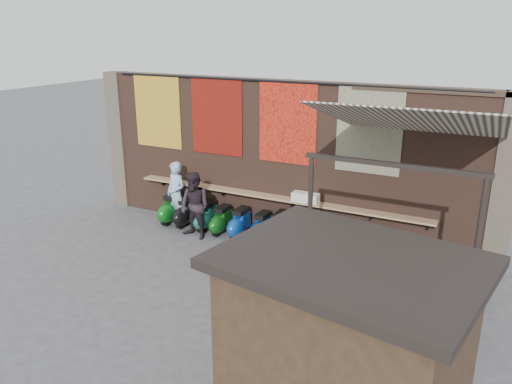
# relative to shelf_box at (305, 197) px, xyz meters

# --- Properties ---
(ground) EXTENTS (70.00, 70.00, 0.00)m
(ground) POSITION_rel_shelf_box_xyz_m (-0.90, -2.30, -1.24)
(ground) COLOR #474749
(ground) RESTS_ON ground
(brick_wall) EXTENTS (10.00, 0.40, 4.00)m
(brick_wall) POSITION_rel_shelf_box_xyz_m (-0.90, 0.40, 0.76)
(brick_wall) COLOR brown
(brick_wall) RESTS_ON ground
(pier_left) EXTENTS (0.50, 0.50, 4.00)m
(pier_left) POSITION_rel_shelf_box_xyz_m (-6.10, 0.40, 0.76)
(pier_left) COLOR #4C4238
(pier_left) RESTS_ON ground
(pier_right) EXTENTS (0.50, 0.50, 4.00)m
(pier_right) POSITION_rel_shelf_box_xyz_m (4.30, 0.40, 0.76)
(pier_right) COLOR #4C4238
(pier_right) RESTS_ON ground
(eating_counter) EXTENTS (8.00, 0.32, 0.05)m
(eating_counter) POSITION_rel_shelf_box_xyz_m (-0.90, 0.03, -0.14)
(eating_counter) COLOR #9E7A51
(eating_counter) RESTS_ON brick_wall
(shelf_box) EXTENTS (0.66, 0.27, 0.23)m
(shelf_box) POSITION_rel_shelf_box_xyz_m (0.00, 0.00, 0.00)
(shelf_box) COLOR white
(shelf_box) RESTS_ON eating_counter
(tapestry_redgold) EXTENTS (1.50, 0.02, 2.00)m
(tapestry_redgold) POSITION_rel_shelf_box_xyz_m (-4.50, 0.18, 1.76)
(tapestry_redgold) COLOR #9B3B16
(tapestry_redgold) RESTS_ON brick_wall
(tapestry_sun) EXTENTS (1.50, 0.02, 2.00)m
(tapestry_sun) POSITION_rel_shelf_box_xyz_m (-2.60, 0.18, 1.76)
(tapestry_sun) COLOR red
(tapestry_sun) RESTS_ON brick_wall
(tapestry_orange) EXTENTS (1.50, 0.02, 2.00)m
(tapestry_orange) POSITION_rel_shelf_box_xyz_m (-0.60, 0.18, 1.76)
(tapestry_orange) COLOR red
(tapestry_orange) RESTS_ON brick_wall
(tapestry_multi) EXTENTS (1.50, 0.02, 2.00)m
(tapestry_multi) POSITION_rel_shelf_box_xyz_m (1.40, 0.18, 1.76)
(tapestry_multi) COLOR #286893
(tapestry_multi) RESTS_ON brick_wall
(hang_rail) EXTENTS (9.50, 0.06, 0.06)m
(hang_rail) POSITION_rel_shelf_box_xyz_m (-0.90, 0.17, 2.74)
(hang_rail) COLOR black
(hang_rail) RESTS_ON brick_wall
(scooter_stool_0) EXTENTS (0.38, 0.85, 0.81)m
(scooter_stool_0) POSITION_rel_shelf_box_xyz_m (-3.83, -0.30, -0.83)
(scooter_stool_0) COLOR #0E6218
(scooter_stool_0) RESTS_ON ground
(scooter_stool_1) EXTENTS (0.36, 0.79, 0.75)m
(scooter_stool_1) POSITION_rel_shelf_box_xyz_m (-3.35, -0.31, -0.86)
(scooter_stool_1) COLOR black
(scooter_stool_1) RESTS_ON ground
(scooter_stool_2) EXTENTS (0.36, 0.80, 0.76)m
(scooter_stool_2) POSITION_rel_shelf_box_xyz_m (-2.71, -0.28, -0.86)
(scooter_stool_2) COLOR #1B6D62
(scooter_stool_2) RESTS_ON ground
(scooter_stool_3) EXTENTS (0.35, 0.77, 0.73)m
(scooter_stool_3) POSITION_rel_shelf_box_xyz_m (-2.21, -0.34, -0.87)
(scooter_stool_3) COLOR #105214
(scooter_stool_3) RESTS_ON ground
(scooter_stool_4) EXTENTS (0.36, 0.80, 0.76)m
(scooter_stool_4) POSITION_rel_shelf_box_xyz_m (-1.66, -0.33, -0.86)
(scooter_stool_4) COLOR #0E419A
(scooter_stool_4) RESTS_ON ground
(scooter_stool_5) EXTENTS (0.35, 0.78, 0.74)m
(scooter_stool_5) POSITION_rel_shelf_box_xyz_m (-1.04, -0.33, -0.87)
(scooter_stool_5) COLOR navy
(scooter_stool_5) RESTS_ON ground
(scooter_stool_6) EXTENTS (0.39, 0.86, 0.82)m
(scooter_stool_6) POSITION_rel_shelf_box_xyz_m (-0.55, -0.29, -0.83)
(scooter_stool_6) COLOR navy
(scooter_stool_6) RESTS_ON ground
(scooter_stool_7) EXTENTS (0.38, 0.85, 0.81)m
(scooter_stool_7) POSITION_rel_shelf_box_xyz_m (0.01, -0.31, -0.83)
(scooter_stool_7) COLOR #A30C21
(scooter_stool_7) RESTS_ON ground
(scooter_stool_8) EXTENTS (0.35, 0.78, 0.74)m
(scooter_stool_8) POSITION_rel_shelf_box_xyz_m (0.60, -0.34, -0.87)
(scooter_stool_8) COLOR #A6161A
(scooter_stool_8) RESTS_ON ground
(scooter_stool_9) EXTENTS (0.35, 0.78, 0.74)m
(scooter_stool_9) POSITION_rel_shelf_box_xyz_m (1.11, -0.32, -0.87)
(scooter_stool_9) COLOR #121844
(scooter_stool_9) RESTS_ON ground
(diner_left) EXTENTS (0.75, 0.60, 1.79)m
(diner_left) POSITION_rel_shelf_box_xyz_m (-3.62, -0.36, -0.35)
(diner_left) COLOR #9CBFE4
(diner_left) RESTS_ON ground
(diner_right) EXTENTS (0.96, 0.81, 1.74)m
(diner_right) POSITION_rel_shelf_box_xyz_m (-2.66, -0.90, -0.37)
(diner_right) COLOR #271E25
(diner_right) RESTS_ON ground
(shopper_navy) EXTENTS (1.04, 0.69, 1.64)m
(shopper_navy) POSITION_rel_shelf_box_xyz_m (2.64, -2.87, -0.42)
(shopper_navy) COLOR black
(shopper_navy) RESTS_ON ground
(shopper_grey) EXTENTS (1.12, 0.75, 1.61)m
(shopper_grey) POSITION_rel_shelf_box_xyz_m (2.83, -2.23, -0.43)
(shopper_grey) COLOR #5E5C62
(shopper_grey) RESTS_ON ground
(shopper_tan) EXTENTS (0.82, 0.87, 1.50)m
(shopper_tan) POSITION_rel_shelf_box_xyz_m (1.95, -2.43, -0.49)
(shopper_tan) COLOR #958A5E
(shopper_tan) RESTS_ON ground
(market_stall) EXTENTS (2.77, 2.26, 2.69)m
(market_stall) POSITION_rel_shelf_box_xyz_m (2.84, -5.99, 0.10)
(market_stall) COLOR black
(market_stall) RESTS_ON ground
(stall_roof) EXTENTS (3.11, 2.59, 0.12)m
(stall_roof) POSITION_rel_shelf_box_xyz_m (2.84, -5.99, 1.51)
(stall_roof) COLOR black
(stall_roof) RESTS_ON market_stall
(stall_sign) EXTENTS (1.19, 0.25, 0.50)m
(stall_sign) POSITION_rel_shelf_box_xyz_m (3.01, -5.04, 0.71)
(stall_sign) COLOR gold
(stall_sign) RESTS_ON market_stall
(stall_shelf) EXTENTS (2.04, 0.46, 0.06)m
(stall_shelf) POSITION_rel_shelf_box_xyz_m (3.01, -5.04, -0.26)
(stall_shelf) COLOR #473321
(stall_shelf) RESTS_ON market_stall
(awning_canvas) EXTENTS (3.20, 3.28, 0.97)m
(awning_canvas) POSITION_rel_shelf_box_xyz_m (2.60, -1.40, 2.31)
(awning_canvas) COLOR beige
(awning_canvas) RESTS_ON brick_wall
(awning_ledger) EXTENTS (3.30, 0.08, 0.12)m
(awning_ledger) POSITION_rel_shelf_box_xyz_m (2.60, 0.19, 2.71)
(awning_ledger) COLOR #33261C
(awning_ledger) RESTS_ON brick_wall
(awning_header) EXTENTS (3.00, 0.08, 0.08)m
(awning_header) POSITION_rel_shelf_box_xyz_m (2.60, -2.90, 1.84)
(awning_header) COLOR black
(awning_header) RESTS_ON awning_post_left
(awning_post_left) EXTENTS (0.09, 0.09, 3.10)m
(awning_post_left) POSITION_rel_shelf_box_xyz_m (1.20, -2.90, 0.31)
(awning_post_left) COLOR black
(awning_post_left) RESTS_ON ground
(awning_post_right) EXTENTS (0.09, 0.09, 3.10)m
(awning_post_right) POSITION_rel_shelf_box_xyz_m (4.00, -2.90, 0.31)
(awning_post_right) COLOR black
(awning_post_right) RESTS_ON ground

